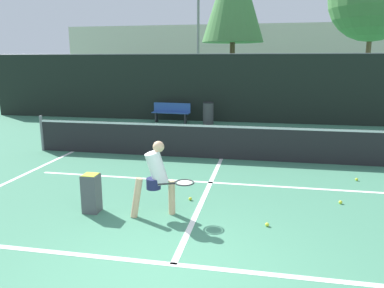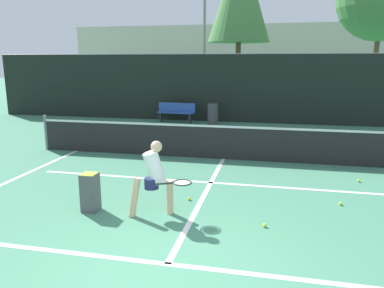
% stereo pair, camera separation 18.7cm
% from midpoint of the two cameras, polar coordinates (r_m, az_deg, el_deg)
% --- Properties ---
extents(ground_plane, '(100.00, 100.00, 0.00)m').
position_cam_midpoint_polar(ground_plane, '(4.98, -5.18, -20.13)').
color(ground_plane, '#427F60').
extents(court_baseline_near, '(11.00, 0.10, 0.01)m').
position_cam_midpoint_polar(court_baseline_near, '(5.30, -3.93, -17.84)').
color(court_baseline_near, white).
rests_on(court_baseline_near, ground).
extents(court_service_line, '(8.25, 0.10, 0.01)m').
position_cam_midpoint_polar(court_service_line, '(8.48, 2.21, -5.88)').
color(court_service_line, white).
rests_on(court_service_line, ground).
extents(court_center_mark, '(0.10, 5.69, 0.01)m').
position_cam_midpoint_polar(court_center_mark, '(7.83, 1.42, -7.47)').
color(court_center_mark, white).
rests_on(court_center_mark, ground).
extents(court_sideline_left, '(0.10, 6.69, 0.01)m').
position_cam_midpoint_polar(court_sideline_left, '(9.62, -26.24, -4.97)').
color(court_sideline_left, white).
rests_on(court_sideline_left, ground).
extents(net, '(11.09, 0.09, 1.07)m').
position_cam_midpoint_polar(net, '(10.40, 4.03, 0.46)').
color(net, slate).
rests_on(net, ground).
extents(fence_back, '(24.00, 0.06, 3.00)m').
position_cam_midpoint_polar(fence_back, '(16.77, 6.84, 8.39)').
color(fence_back, black).
rests_on(fence_back, ground).
extents(player_practicing, '(1.18, 0.45, 1.35)m').
position_cam_midpoint_polar(player_practicing, '(6.55, -6.24, -4.82)').
color(player_practicing, '#DBAD84').
rests_on(player_practicing, ground).
extents(tennis_ball_scattered_0, '(0.07, 0.07, 0.07)m').
position_cam_midpoint_polar(tennis_ball_scattered_0, '(9.35, 23.27, -4.98)').
color(tennis_ball_scattered_0, '#D1E033').
rests_on(tennis_ball_scattered_0, ground).
extents(tennis_ball_scattered_1, '(0.07, 0.07, 0.07)m').
position_cam_midpoint_polar(tennis_ball_scattered_1, '(7.76, 21.05, -8.28)').
color(tennis_ball_scattered_1, '#D1E033').
rests_on(tennis_ball_scattered_1, ground).
extents(tennis_ball_scattered_2, '(0.07, 0.07, 0.07)m').
position_cam_midpoint_polar(tennis_ball_scattered_2, '(6.44, 10.55, -11.97)').
color(tennis_ball_scattered_2, '#D1E033').
rests_on(tennis_ball_scattered_2, ground).
extents(tennis_ball_scattered_4, '(0.07, 0.07, 0.07)m').
position_cam_midpoint_polar(tennis_ball_scattered_4, '(7.43, -0.99, -8.34)').
color(tennis_ball_scattered_4, '#D1E033').
rests_on(tennis_ball_scattered_4, ground).
extents(ball_hopper, '(0.28, 0.28, 0.71)m').
position_cam_midpoint_polar(ball_hopper, '(7.05, -15.83, -7.09)').
color(ball_hopper, '#4C4C51').
rests_on(ball_hopper, ground).
extents(courtside_bench, '(1.73, 0.53, 0.86)m').
position_cam_midpoint_polar(courtside_bench, '(16.72, -3.50, 4.92)').
color(courtside_bench, '#2D519E').
rests_on(courtside_bench, ground).
extents(trash_bin, '(0.48, 0.48, 0.96)m').
position_cam_midpoint_polar(trash_bin, '(16.22, 2.17, 4.73)').
color(trash_bin, '#3F3F42').
rests_on(trash_bin, ground).
extents(parked_car, '(1.80, 4.32, 1.33)m').
position_cam_midpoint_polar(parked_car, '(19.78, 1.68, 6.37)').
color(parked_car, silver).
rests_on(parked_car, ground).
extents(floodlight_mast, '(1.10, 0.24, 9.57)m').
position_cam_midpoint_polar(floodlight_mast, '(24.04, 0.73, 20.42)').
color(floodlight_mast, slate).
rests_on(floodlight_mast, ground).
extents(building_far, '(36.00, 2.40, 5.94)m').
position_cam_midpoint_polar(building_far, '(36.38, 9.25, 12.83)').
color(building_far, beige).
rests_on(building_far, ground).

